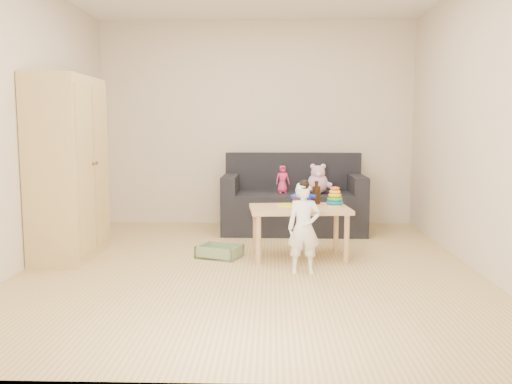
{
  "coord_description": "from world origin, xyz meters",
  "views": [
    {
      "loc": [
        0.2,
        -4.78,
        1.26
      ],
      "look_at": [
        0.05,
        0.25,
        0.65
      ],
      "focal_mm": 38.0,
      "sensor_mm": 36.0,
      "label": 1
    }
  ],
  "objects_px": {
    "play_table": "(299,232)",
    "toddler": "(304,229)",
    "wardrobe": "(68,168)",
    "sofa": "(293,212)"
  },
  "relations": [
    {
      "from": "play_table",
      "to": "toddler",
      "type": "height_order",
      "value": "toddler"
    },
    {
      "from": "play_table",
      "to": "toddler",
      "type": "bearing_deg",
      "value": -88.75
    },
    {
      "from": "play_table",
      "to": "wardrobe",
      "type": "bearing_deg",
      "value": -179.11
    },
    {
      "from": "wardrobe",
      "to": "toddler",
      "type": "relative_size",
      "value": 2.26
    },
    {
      "from": "wardrobe",
      "to": "sofa",
      "type": "xyz_separation_m",
      "value": [
        2.21,
        1.34,
        -0.63
      ]
    },
    {
      "from": "sofa",
      "to": "toddler",
      "type": "relative_size",
      "value": 2.2
    },
    {
      "from": "sofa",
      "to": "toddler",
      "type": "distance_m",
      "value": 1.86
    },
    {
      "from": "play_table",
      "to": "toddler",
      "type": "xyz_separation_m",
      "value": [
        0.01,
        -0.55,
        0.14
      ]
    },
    {
      "from": "sofa",
      "to": "play_table",
      "type": "relative_size",
      "value": 1.79
    },
    {
      "from": "toddler",
      "to": "wardrobe",
      "type": "bearing_deg",
      "value": 165.1
    }
  ]
}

